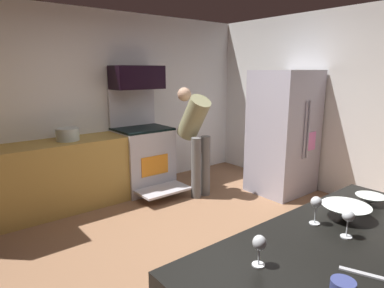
{
  "coord_description": "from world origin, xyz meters",
  "views": [
    {
      "loc": [
        -1.98,
        -2.25,
        1.78
      ],
      "look_at": [
        0.06,
        0.3,
        1.05
      ],
      "focal_mm": 31.0,
      "sensor_mm": 36.0,
      "label": 1
    }
  ],
  "objects_px": {
    "wine_glass_near": "(316,204)",
    "stock_pot": "(68,134)",
    "oven_range": "(143,157)",
    "wine_glass_far": "(259,244)",
    "refrigerator": "(283,132)",
    "wine_glass_mid": "(348,218)",
    "person_cook": "(195,133)",
    "microwave": "(137,77)",
    "mixing_bowl_large": "(370,200)",
    "mixing_bowl_small": "(345,212)"
  },
  "relations": [
    {
      "from": "microwave",
      "to": "mixing_bowl_large",
      "type": "distance_m",
      "value": 3.51
    },
    {
      "from": "refrigerator",
      "to": "wine_glass_mid",
      "type": "height_order",
      "value": "refrigerator"
    },
    {
      "from": "mixing_bowl_small",
      "to": "wine_glass_mid",
      "type": "xyz_separation_m",
      "value": [
        -0.22,
        -0.12,
        0.07
      ]
    },
    {
      "from": "mixing_bowl_large",
      "to": "wine_glass_far",
      "type": "xyz_separation_m",
      "value": [
        -1.15,
        -0.01,
        0.08
      ]
    },
    {
      "from": "wine_glass_near",
      "to": "microwave",
      "type": "bearing_deg",
      "value": 77.46
    },
    {
      "from": "person_cook",
      "to": "wine_glass_mid",
      "type": "bearing_deg",
      "value": -113.92
    },
    {
      "from": "refrigerator",
      "to": "wine_glass_mid",
      "type": "distance_m",
      "value": 3.16
    },
    {
      "from": "refrigerator",
      "to": "stock_pot",
      "type": "height_order",
      "value": "refrigerator"
    },
    {
      "from": "mixing_bowl_small",
      "to": "wine_glass_far",
      "type": "xyz_separation_m",
      "value": [
        -0.8,
        -0.0,
        0.06
      ]
    },
    {
      "from": "stock_pot",
      "to": "wine_glass_near",
      "type": "bearing_deg",
      "value": -84.23
    },
    {
      "from": "wine_glass_near",
      "to": "wine_glass_mid",
      "type": "height_order",
      "value": "wine_glass_near"
    },
    {
      "from": "wine_glass_near",
      "to": "stock_pot",
      "type": "height_order",
      "value": "wine_glass_near"
    },
    {
      "from": "microwave",
      "to": "mixing_bowl_large",
      "type": "bearing_deg",
      "value": -93.06
    },
    {
      "from": "mixing_bowl_large",
      "to": "wine_glass_mid",
      "type": "relative_size",
      "value": 1.24
    },
    {
      "from": "mixing_bowl_small",
      "to": "wine_glass_near",
      "type": "xyz_separation_m",
      "value": [
        -0.21,
        0.07,
        0.08
      ]
    },
    {
      "from": "microwave",
      "to": "wine_glass_far",
      "type": "height_order",
      "value": "microwave"
    },
    {
      "from": "stock_pot",
      "to": "oven_range",
      "type": "bearing_deg",
      "value": -0.83
    },
    {
      "from": "wine_glass_mid",
      "to": "person_cook",
      "type": "bearing_deg",
      "value": 66.08
    },
    {
      "from": "oven_range",
      "to": "wine_glass_mid",
      "type": "height_order",
      "value": "oven_range"
    },
    {
      "from": "stock_pot",
      "to": "person_cook",
      "type": "bearing_deg",
      "value": -22.44
    },
    {
      "from": "wine_glass_far",
      "to": "mixing_bowl_large",
      "type": "bearing_deg",
      "value": 0.41
    },
    {
      "from": "wine_glass_mid",
      "to": "wine_glass_far",
      "type": "bearing_deg",
      "value": 168.12
    },
    {
      "from": "microwave",
      "to": "wine_glass_mid",
      "type": "xyz_separation_m",
      "value": [
        -0.76,
        -3.55,
        -0.66
      ]
    },
    {
      "from": "microwave",
      "to": "wine_glass_mid",
      "type": "bearing_deg",
      "value": -102.03
    },
    {
      "from": "mixing_bowl_large",
      "to": "wine_glass_mid",
      "type": "xyz_separation_m",
      "value": [
        -0.57,
        -0.13,
        0.08
      ]
    },
    {
      "from": "oven_range",
      "to": "stock_pot",
      "type": "distance_m",
      "value": 1.18
    },
    {
      "from": "person_cook",
      "to": "mixing_bowl_large",
      "type": "bearing_deg",
      "value": -104.13
    },
    {
      "from": "oven_range",
      "to": "wine_glass_mid",
      "type": "bearing_deg",
      "value": -102.36
    },
    {
      "from": "person_cook",
      "to": "mixing_bowl_small",
      "type": "distance_m",
      "value": 2.89
    },
    {
      "from": "mixing_bowl_large",
      "to": "stock_pot",
      "type": "bearing_deg",
      "value": 104.98
    },
    {
      "from": "oven_range",
      "to": "refrigerator",
      "type": "bearing_deg",
      "value": -40.14
    },
    {
      "from": "wine_glass_near",
      "to": "refrigerator",
      "type": "bearing_deg",
      "value": 39.62
    },
    {
      "from": "oven_range",
      "to": "mixing_bowl_large",
      "type": "xyz_separation_m",
      "value": [
        -0.18,
        -3.33,
        0.42
      ]
    },
    {
      "from": "refrigerator",
      "to": "person_cook",
      "type": "bearing_deg",
      "value": 147.21
    },
    {
      "from": "mixing_bowl_large",
      "to": "mixing_bowl_small",
      "type": "distance_m",
      "value": 0.35
    },
    {
      "from": "wine_glass_mid",
      "to": "wine_glass_near",
      "type": "bearing_deg",
      "value": 86.9
    },
    {
      "from": "person_cook",
      "to": "mixing_bowl_large",
      "type": "relative_size",
      "value": 8.09
    },
    {
      "from": "oven_range",
      "to": "stock_pot",
      "type": "xyz_separation_m",
      "value": [
        -1.08,
        0.02,
        0.47
      ]
    },
    {
      "from": "oven_range",
      "to": "mixing_bowl_small",
      "type": "height_order",
      "value": "oven_range"
    },
    {
      "from": "person_cook",
      "to": "mixing_bowl_small",
      "type": "relative_size",
      "value": 5.39
    },
    {
      "from": "microwave",
      "to": "mixing_bowl_small",
      "type": "xyz_separation_m",
      "value": [
        -0.53,
        -3.43,
        -0.73
      ]
    },
    {
      "from": "wine_glass_near",
      "to": "mixing_bowl_small",
      "type": "bearing_deg",
      "value": -18.99
    },
    {
      "from": "refrigerator",
      "to": "mixing_bowl_large",
      "type": "distance_m",
      "value": 2.66
    },
    {
      "from": "oven_range",
      "to": "wine_glass_far",
      "type": "height_order",
      "value": "oven_range"
    },
    {
      "from": "wine_glass_mid",
      "to": "mixing_bowl_small",
      "type": "bearing_deg",
      "value": 28.64
    },
    {
      "from": "stock_pot",
      "to": "wine_glass_far",
      "type": "bearing_deg",
      "value": -94.33
    },
    {
      "from": "wine_glass_far",
      "to": "refrigerator",
      "type": "bearing_deg",
      "value": 34.49
    },
    {
      "from": "microwave",
      "to": "stock_pot",
      "type": "bearing_deg",
      "value": -175.76
    },
    {
      "from": "wine_glass_near",
      "to": "wine_glass_mid",
      "type": "bearing_deg",
      "value": -93.1
    },
    {
      "from": "wine_glass_mid",
      "to": "mixing_bowl_large",
      "type": "bearing_deg",
      "value": 12.66
    }
  ]
}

